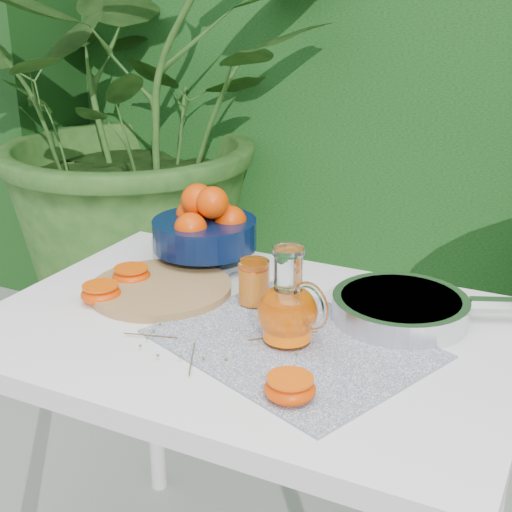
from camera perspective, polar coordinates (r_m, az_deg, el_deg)
The scene contains 11 objects.
hedge_backdrop at distance 3.21m, azimuth 17.03°, elevation 17.33°, with size 8.00×1.65×2.50m.
potted_plant_left at distance 2.98m, azimuth -9.04°, elevation 11.67°, with size 1.76×1.76×1.76m, color #244E1A.
white_table at distance 1.39m, azimuth -0.37°, elevation -8.46°, with size 1.00×0.70×0.75m.
placemat at distance 1.28m, azimuth 2.89°, elevation -7.01°, with size 0.45×0.35×0.00m, color #0D1B49.
cutting_board at distance 1.49m, azimuth -7.63°, elevation -2.60°, with size 0.29×0.29×0.02m, color #A87B4C.
fruit_bowl at distance 1.61m, azimuth -4.07°, elevation 2.31°, with size 0.24×0.24×0.19m.
juice_pitcher at distance 1.25m, azimuth 2.61°, elevation -4.32°, with size 0.16×0.14×0.18m.
juice_tumbler at distance 1.41m, azimuth -0.16°, elevation -2.19°, with size 0.08×0.08×0.09m.
saute_pan at distance 1.38m, azimuth 11.63°, elevation -4.05°, with size 0.47×0.34×0.05m.
orange_halves at distance 1.36m, azimuth -7.41°, elevation -4.50°, with size 0.58×0.36×0.04m.
thyme_sprigs at distance 1.27m, azimuth -3.56°, elevation -6.88°, with size 0.32×0.25×0.01m.
Camera 1 is at (0.63, -1.09, 1.35)m, focal length 50.00 mm.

